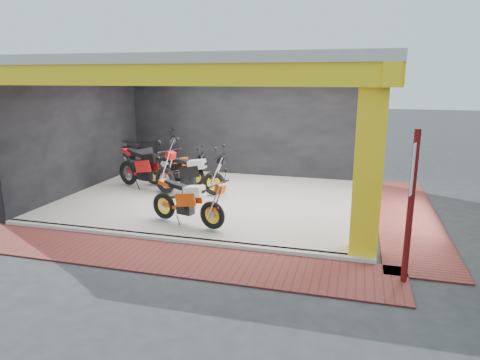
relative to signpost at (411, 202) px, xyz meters
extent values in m
plane|color=#2D2D30|center=(-4.40, 1.67, -1.37)|extent=(80.00, 80.00, 0.00)
cube|color=white|center=(-4.40, 3.67, -1.32)|extent=(8.00, 6.00, 0.10)
cube|color=beige|center=(-4.40, 3.67, 2.23)|extent=(8.40, 6.40, 0.20)
cube|color=black|center=(-4.40, 6.77, 0.38)|extent=(8.20, 0.20, 3.50)
cube|color=black|center=(-8.50, 3.67, 0.38)|extent=(0.20, 6.20, 3.50)
cube|color=yellow|center=(-0.65, 0.92, 0.38)|extent=(0.50, 0.50, 3.50)
cube|color=yellow|center=(-4.40, 0.67, 1.93)|extent=(8.40, 0.30, 0.40)
cube|color=yellow|center=(-0.40, 3.67, 1.93)|extent=(0.30, 6.40, 0.40)
cube|color=white|center=(-4.40, 0.65, -1.32)|extent=(8.00, 0.20, 0.10)
cube|color=maroon|center=(-4.40, -0.13, -1.36)|extent=(9.00, 1.40, 0.03)
cube|color=maroon|center=(0.40, 3.67, -1.36)|extent=(1.40, 7.00, 0.03)
cylinder|color=#5E0E0E|center=(0.00, 0.00, -0.12)|extent=(0.10, 0.10, 2.51)
cube|color=white|center=(0.00, 0.00, 0.53)|extent=(0.12, 0.34, 0.80)
camera|label=1|loc=(-0.87, -6.85, 1.88)|focal=32.00mm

